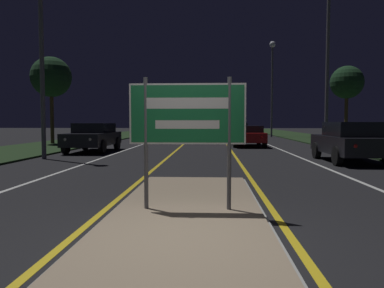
# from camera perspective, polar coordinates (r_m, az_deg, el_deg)

# --- Properties ---
(ground_plane) EXTENTS (160.00, 160.00, 0.00)m
(ground_plane) POSITION_cam_1_polar(r_m,az_deg,el_deg) (4.92, -1.82, -14.90)
(ground_plane) COLOR black
(median_island) EXTENTS (2.54, 7.13, 0.10)m
(median_island) POSITION_cam_1_polar(r_m,az_deg,el_deg) (6.31, -0.70, -10.35)
(median_island) COLOR #999993
(median_island) RESTS_ON ground_plane
(verge_left) EXTENTS (5.00, 100.00, 0.08)m
(verge_left) POSITION_cam_1_polar(r_m,az_deg,el_deg) (26.60, -18.91, 0.04)
(verge_left) COLOR #1E3319
(verge_left) RESTS_ON ground_plane
(verge_right) EXTENTS (5.00, 100.00, 0.08)m
(verge_right) POSITION_cam_1_polar(r_m,az_deg,el_deg) (26.33, 23.16, -0.09)
(verge_right) COLOR #1E3319
(verge_right) RESTS_ON ground_plane
(centre_line_yellow_left) EXTENTS (0.12, 70.00, 0.01)m
(centre_line_yellow_left) POSITION_cam_1_polar(r_m,az_deg,el_deg) (29.75, -0.65, 0.50)
(centre_line_yellow_left) COLOR gold
(centre_line_yellow_left) RESTS_ON ground_plane
(centre_line_yellow_right) EXTENTS (0.12, 70.00, 0.01)m
(centre_line_yellow_right) POSITION_cam_1_polar(r_m,az_deg,el_deg) (29.71, 4.98, 0.49)
(centre_line_yellow_right) COLOR gold
(centre_line_yellow_right) RESTS_ON ground_plane
(lane_line_white_left) EXTENTS (0.12, 70.00, 0.01)m
(lane_line_white_left) POSITION_cam_1_polar(r_m,az_deg,el_deg) (30.04, -5.87, 0.52)
(lane_line_white_left) COLOR silver
(lane_line_white_left) RESTS_ON ground_plane
(lane_line_white_right) EXTENTS (0.12, 70.00, 0.01)m
(lane_line_white_right) POSITION_cam_1_polar(r_m,az_deg,el_deg) (29.94, 10.23, 0.47)
(lane_line_white_right) COLOR silver
(lane_line_white_right) RESTS_ON ground_plane
(edge_line_white_left) EXTENTS (0.10, 70.00, 0.01)m
(edge_line_white_left) POSITION_cam_1_polar(r_m,az_deg,el_deg) (30.65, -11.43, 0.52)
(edge_line_white_left) COLOR silver
(edge_line_white_left) RESTS_ON ground_plane
(edge_line_white_right) EXTENTS (0.10, 70.00, 0.01)m
(edge_line_white_right) POSITION_cam_1_polar(r_m,az_deg,el_deg) (30.46, 15.83, 0.44)
(edge_line_white_right) COLOR silver
(edge_line_white_right) RESTS_ON ground_plane
(highway_sign) EXTENTS (1.91, 0.07, 2.17)m
(highway_sign) POSITION_cam_1_polar(r_m,az_deg,el_deg) (6.13, -0.72, 3.82)
(highway_sign) COLOR #56565B
(highway_sign) RESTS_ON median_island
(streetlight_left_near) EXTENTS (0.50, 0.50, 8.58)m
(streetlight_left_near) POSITION_cam_1_polar(r_m,az_deg,el_deg) (16.93, -22.03, 16.58)
(streetlight_left_near) COLOR #56565B
(streetlight_left_near) RESTS_ON ground_plane
(streetlight_right_near) EXTENTS (0.48, 0.48, 9.66)m
(streetlight_right_near) POSITION_cam_1_polar(r_m,az_deg,el_deg) (21.87, 20.01, 14.82)
(streetlight_right_near) COLOR #56565B
(streetlight_right_near) RESTS_ON ground_plane
(streetlight_right_far) EXTENTS (0.60, 0.60, 9.33)m
(streetlight_right_far) POSITION_cam_1_polar(r_m,az_deg,el_deg) (38.06, 12.13, 10.76)
(streetlight_right_far) COLOR #56565B
(streetlight_right_far) RESTS_ON ground_plane
(car_receding_0) EXTENTS (1.97, 4.22, 1.53)m
(car_receding_0) POSITION_cam_1_polar(r_m,az_deg,el_deg) (15.38, 22.99, 0.41)
(car_receding_0) COLOR black
(car_receding_0) RESTS_ON ground_plane
(car_receding_1) EXTENTS (1.96, 4.57, 1.28)m
(car_receding_1) POSITION_cam_1_polar(r_m,az_deg,el_deg) (23.48, 8.48, 1.36)
(car_receding_1) COLOR maroon
(car_receding_1) RESTS_ON ground_plane
(car_receding_2) EXTENTS (1.93, 4.07, 1.39)m
(car_receding_2) POSITION_cam_1_polar(r_m,az_deg,el_deg) (31.12, 6.82, 1.95)
(car_receding_2) COLOR #4C514C
(car_receding_2) RESTS_ON ground_plane
(car_approaching_0) EXTENTS (1.99, 4.49, 1.46)m
(car_approaching_0) POSITION_cam_1_polar(r_m,az_deg,el_deg) (19.75, -14.80, 1.13)
(car_approaching_0) COLOR black
(car_approaching_0) RESTS_ON ground_plane
(car_approaching_1) EXTENTS (1.98, 4.41, 1.34)m
(car_approaching_1) POSITION_cam_1_polar(r_m,az_deg,el_deg) (28.47, -3.52, 1.84)
(car_approaching_1) COLOR black
(car_approaching_1) RESTS_ON ground_plane
(car_approaching_2) EXTENTS (1.92, 4.26, 1.40)m
(car_approaching_2) POSITION_cam_1_polar(r_m,az_deg,el_deg) (37.45, -6.29, 2.23)
(car_approaching_2) COLOR #B7B7BC
(car_approaching_2) RESTS_ON ground_plane
(roadside_palm_left) EXTENTS (2.63, 2.63, 5.69)m
(roadside_palm_left) POSITION_cam_1_polar(r_m,az_deg,el_deg) (26.58, -20.67, 9.48)
(roadside_palm_left) COLOR #4C3823
(roadside_palm_left) RESTS_ON verge_left
(roadside_palm_right) EXTENTS (2.32, 2.32, 5.40)m
(roadside_palm_right) POSITION_cam_1_polar(r_m,az_deg,el_deg) (29.03, 22.54, 8.61)
(roadside_palm_right) COLOR #4C3823
(roadside_palm_right) RESTS_ON verge_right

